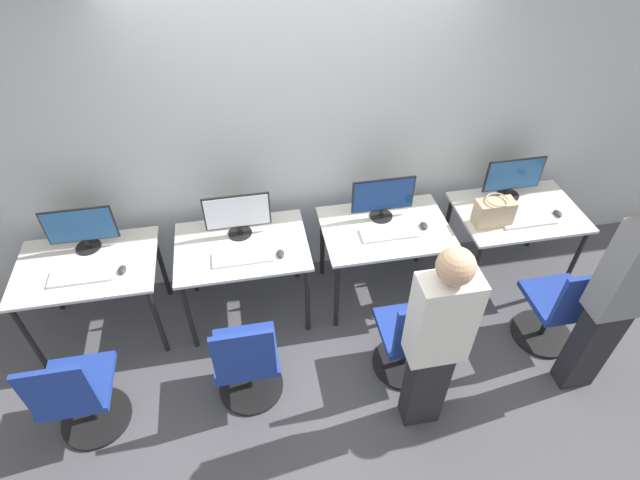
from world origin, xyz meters
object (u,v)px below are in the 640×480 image
(keyboard_far_left, at_px, (82,276))
(keyboard_left, at_px, (243,257))
(mouse_left, at_px, (281,254))
(person_right, at_px, (437,340))
(monitor_far_right, at_px, (513,177))
(person_far_right, at_px, (622,292))
(office_chair_far_right, at_px, (558,310))
(monitor_right, at_px, (383,198))
(keyboard_right, at_px, (389,233))
(office_chair_far_left, at_px, (80,398))
(mouse_far_left, at_px, (122,270))
(mouse_far_right, at_px, (558,213))
(office_chair_left, at_px, (247,364))
(office_chair_right, at_px, (411,341))
(keyboard_far_right, at_px, (527,220))
(mouse_right, at_px, (424,226))
(monitor_far_left, at_px, (81,228))
(handbag, at_px, (494,212))
(monitor_left, at_px, (237,214))

(keyboard_far_left, relative_size, keyboard_left, 1.00)
(mouse_left, distance_m, person_right, 1.33)
(monitor_far_right, relative_size, person_far_right, 0.28)
(keyboard_far_left, relative_size, office_chair_far_right, 0.49)
(monitor_right, relative_size, keyboard_right, 1.13)
(office_chair_far_left, distance_m, mouse_left, 1.66)
(mouse_far_left, bearing_deg, mouse_far_right, 0.20)
(monitor_right, bearing_deg, office_chair_left, -141.37)
(office_chair_far_left, bearing_deg, mouse_far_right, 11.63)
(keyboard_left, bearing_deg, monitor_far_right, 8.70)
(monitor_far_right, bearing_deg, keyboard_left, -171.30)
(mouse_far_left, bearing_deg, person_far_right, -17.62)
(mouse_left, bearing_deg, office_chair_far_right, -16.61)
(keyboard_right, relative_size, office_chair_right, 0.49)
(keyboard_far_right, relative_size, office_chair_far_right, 0.49)
(keyboard_far_left, distance_m, keyboard_right, 2.30)
(mouse_left, distance_m, mouse_right, 1.17)
(office_chair_right, relative_size, keyboard_far_right, 2.03)
(person_right, bearing_deg, mouse_left, 128.40)
(monitor_right, height_order, keyboard_right, monitor_right)
(monitor_far_left, distance_m, office_chair_far_left, 1.21)
(keyboard_far_left, relative_size, office_chair_left, 0.49)
(person_far_right, bearing_deg, monitor_far_left, 159.13)
(keyboard_left, height_order, handbag, handbag)
(person_right, bearing_deg, monitor_far_left, 148.23)
(mouse_far_left, bearing_deg, monitor_far_left, 131.99)
(monitor_right, distance_m, person_far_right, 1.76)
(keyboard_right, height_order, office_chair_right, office_chair_right)
(monitor_right, bearing_deg, mouse_left, -160.68)
(monitor_left, relative_size, monitor_far_right, 1.00)
(office_chair_far_left, bearing_deg, keyboard_far_right, 12.16)
(office_chair_left, relative_size, keyboard_right, 2.03)
(keyboard_left, distance_m, office_chair_right, 1.38)
(monitor_far_left, relative_size, mouse_left, 5.63)
(person_right, bearing_deg, office_chair_right, 86.50)
(office_chair_left, distance_m, monitor_far_right, 2.63)
(office_chair_far_left, bearing_deg, mouse_far_left, 68.84)
(mouse_far_right, distance_m, office_chair_far_right, 0.81)
(office_chair_far_left, height_order, keyboard_far_right, office_chair_far_left)
(keyboard_far_left, distance_m, person_far_right, 3.65)
(office_chair_right, bearing_deg, monitor_far_right, 41.94)
(monitor_left, xyz_separation_m, mouse_right, (1.45, -0.19, -0.18))
(office_chair_right, bearing_deg, person_right, -93.50)
(monitor_left, bearing_deg, monitor_far_left, 177.42)
(mouse_right, distance_m, person_right, 1.21)
(mouse_right, height_order, keyboard_far_right, mouse_right)
(person_far_right, bearing_deg, keyboard_far_right, 92.98)
(office_chair_far_right, bearing_deg, mouse_far_left, 168.42)
(mouse_far_right, bearing_deg, person_far_right, -102.50)
(keyboard_left, bearing_deg, mouse_right, 3.47)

